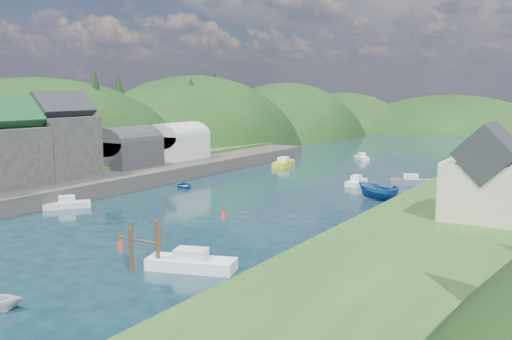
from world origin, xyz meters
The scene contains 12 objects.
ground centered at (0.00, 50.00, 0.00)m, with size 600.00×600.00×0.00m, color black.
hillside_left centered at (-45.00, 75.00, -8.03)m, with size 44.00×245.56×52.00m.
far_hills centered at (1.22, 174.01, -10.80)m, with size 103.00×68.00×44.00m.
hill_trees centered at (0.39, 65.02, 11.16)m, with size 92.03×146.39×12.74m.
quay_left centered at (-24.00, 20.00, 1.00)m, with size 12.00×110.00×2.00m, color #2D2B28.
terrace_left_grass centered at (-31.00, 20.00, 1.25)m, with size 12.00×110.00×2.50m, color #234719.
boat_sheds centered at (-26.00, 39.00, 5.27)m, with size 7.00×21.00×7.50m.
terrace_right centered at (25.00, 40.00, 1.20)m, with size 16.00×120.00×2.40m, color #234719.
piling_cluster_far centered at (5.87, 2.18, 1.41)m, with size 3.35×3.11×3.95m.
channel_buoy_near centered at (0.34, 5.18, 0.48)m, with size 0.70×0.70×1.10m.
channel_buoy_far centered at (1.06, 19.59, 0.48)m, with size 0.70×0.70×1.10m.
moored_boats centered at (-3.44, 17.87, 0.74)m, with size 34.24×95.29×2.51m.
Camera 1 is at (35.40, -29.38, 13.48)m, focal length 40.00 mm.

